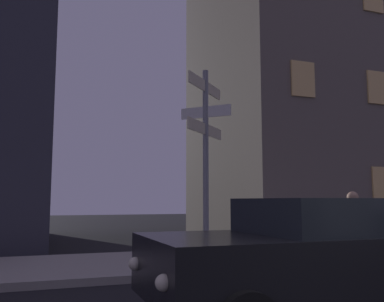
% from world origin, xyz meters
% --- Properties ---
extents(sidewalk_kerb, '(40.00, 3.37, 0.14)m').
position_xyz_m(sidewalk_kerb, '(0.00, 6.86, 0.07)').
color(sidewalk_kerb, '#9E9991').
rests_on(sidewalk_kerb, ground_plane).
extents(signpost, '(1.27, 1.27, 4.09)m').
position_xyz_m(signpost, '(0.67, 5.97, 2.62)').
color(signpost, gray).
rests_on(signpost, sidewalk_kerb).
extents(car_far_oncoming, '(4.02, 2.03, 1.46)m').
position_xyz_m(car_far_oncoming, '(0.52, 2.18, 0.78)').
color(car_far_oncoming, black).
rests_on(car_far_oncoming, ground_plane).
extents(cyclist, '(1.82, 0.37, 1.61)m').
position_xyz_m(cyclist, '(3.16, 4.39, 0.75)').
color(cyclist, black).
rests_on(cyclist, ground_plane).
extents(building_right_block, '(9.50, 7.31, 16.83)m').
position_xyz_m(building_right_block, '(8.68, 12.93, 8.42)').
color(building_right_block, '#6B6056').
rests_on(building_right_block, ground_plane).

